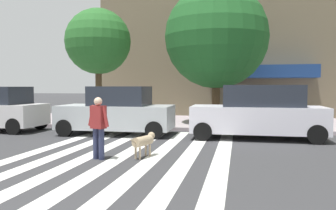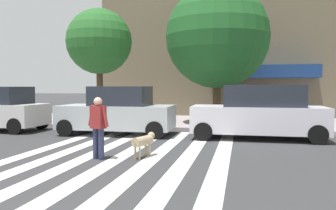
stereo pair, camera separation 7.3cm
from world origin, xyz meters
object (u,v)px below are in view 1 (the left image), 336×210
object	(u,v)px
parked_car_third_in_line	(258,113)
street_tree_nearest	(98,42)
parked_car_behind_first	(117,112)
dog_on_leash	(144,141)
pedestrian_dog_walker	(98,124)
street_tree_middle	(216,37)

from	to	relation	value
parked_car_third_in_line	street_tree_nearest	xyz separation A→B (m)	(-7.54, 2.96, 3.16)
parked_car_third_in_line	street_tree_nearest	size ratio (longest dim) A/B	0.85
parked_car_behind_first	street_tree_nearest	xyz separation A→B (m)	(-2.08, 2.96, 3.21)
parked_car_behind_first	dog_on_leash	size ratio (longest dim) A/B	4.38
parked_car_behind_first	street_tree_nearest	bearing A→B (deg)	125.06
pedestrian_dog_walker	street_tree_middle	bearing A→B (deg)	72.36
street_tree_nearest	parked_car_third_in_line	bearing A→B (deg)	-21.44
dog_on_leash	parked_car_third_in_line	bearing A→B (deg)	51.01
dog_on_leash	street_tree_nearest	bearing A→B (deg)	122.02
street_tree_nearest	street_tree_middle	distance (m)	5.78
street_tree_nearest	pedestrian_dog_walker	xyz separation A→B (m)	(3.23, -7.42, -3.20)
pedestrian_dog_walker	dog_on_leash	size ratio (longest dim) A/B	1.58
parked_car_third_in_line	street_tree_nearest	bearing A→B (deg)	158.56
street_tree_nearest	parked_car_behind_first	bearing A→B (deg)	-54.94
street_tree_nearest	street_tree_middle	world-z (taller)	street_tree_middle
street_tree_middle	street_tree_nearest	bearing A→B (deg)	-174.68
pedestrian_dog_walker	dog_on_leash	distance (m)	1.30
pedestrian_dog_walker	dog_on_leash	bearing A→B (deg)	24.18
parked_car_third_in_line	dog_on_leash	bearing A→B (deg)	-128.99
parked_car_third_in_line	pedestrian_dog_walker	size ratio (longest dim) A/B	2.91
parked_car_third_in_line	street_tree_middle	xyz separation A→B (m)	(-1.78, 3.50, 3.31)
street_tree_middle	pedestrian_dog_walker	distance (m)	8.99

